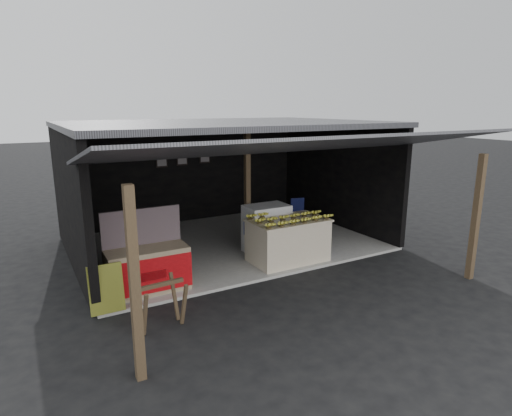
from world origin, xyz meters
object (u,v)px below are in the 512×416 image
white_crate (267,229)px  water_barrel (315,243)px  neighbor_stall (147,267)px  sawhorse (160,300)px  banana_table (288,240)px  plastic_chair (298,211)px

white_crate → water_barrel: white_crate is taller
white_crate → neighbor_stall: bearing=-164.7°
water_barrel → neighbor_stall: bearing=-178.5°
neighbor_stall → sawhorse: bearing=-97.1°
banana_table → white_crate: 0.76m
neighbor_stall → banana_table: bearing=1.9°
sawhorse → water_barrel: 4.34m
banana_table → plastic_chair: 2.62m
sawhorse → white_crate: bearing=30.2°
white_crate → sawhorse: white_crate is taller
white_crate → neighbor_stall: 3.13m
neighbor_stall → plastic_chair: neighbor_stall is taller
sawhorse → neighbor_stall: bearing=78.2°
banana_table → sawhorse: size_ratio=2.19×
plastic_chair → neighbor_stall: bearing=-143.3°
banana_table → sawhorse: banana_table is taller
neighbor_stall → water_barrel: size_ratio=2.91×
neighbor_stall → water_barrel: neighbor_stall is taller
plastic_chair → water_barrel: bearing=-101.4°
neighbor_stall → water_barrel: (3.89, 0.10, -0.20)m
white_crate → plastic_chair: white_crate is taller
banana_table → sawhorse: (-3.29, -1.41, -0.05)m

